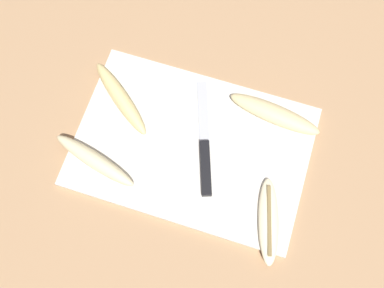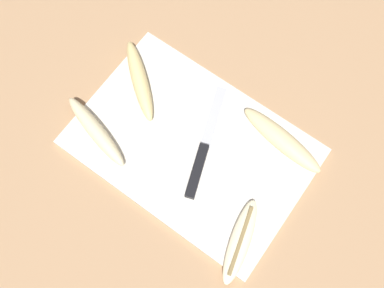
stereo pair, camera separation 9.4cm
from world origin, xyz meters
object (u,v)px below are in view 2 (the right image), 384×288
Objects in this scene: banana_golden_short at (140,80)px; banana_bright_far at (240,241)px; banana_cream_curved at (96,131)px; knife at (200,161)px; banana_ripe_center at (282,140)px.

banana_bright_far is at bearing -23.01° from banana_golden_short.
banana_golden_short is 0.90× the size of banana_cream_curved.
banana_ripe_center is at bearing 30.18° from knife.
banana_cream_curved is 0.39m from banana_ripe_center.
banana_cream_curved reaches higher than knife.
banana_cream_curved is (-0.21, -0.08, 0.01)m from knife.
knife is 0.18m from banana_bright_far.
banana_golden_short reaches higher than banana_bright_far.
banana_cream_curved is at bearing -147.01° from banana_ripe_center.
banana_cream_curved reaches higher than banana_ripe_center.
knife is 1.27× the size of banana_cream_curved.
banana_bright_far is at bearing -48.79° from knife.
banana_bright_far is 0.91× the size of banana_cream_curved.
knife is 1.21× the size of banana_ripe_center.
banana_golden_short is 0.15m from banana_cream_curved.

